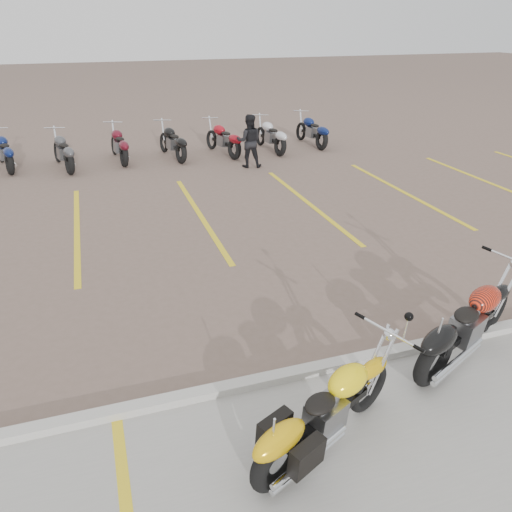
# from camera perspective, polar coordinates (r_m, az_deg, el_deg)

# --- Properties ---
(ground) EXTENTS (100.00, 100.00, 0.00)m
(ground) POSITION_cam_1_polar(r_m,az_deg,el_deg) (8.07, -0.24, -4.99)
(ground) COLOR brown
(ground) RESTS_ON ground
(curb) EXTENTS (60.00, 0.18, 0.12)m
(curb) POSITION_cam_1_polar(r_m,az_deg,el_deg) (6.50, 5.38, -13.07)
(curb) COLOR #ADAAA3
(curb) RESTS_ON ground
(parking_stripes) EXTENTS (38.00, 5.50, 0.01)m
(parking_stripes) POSITION_cam_1_polar(r_m,az_deg,el_deg) (11.57, -6.40, 4.67)
(parking_stripes) COLOR gold
(parking_stripes) RESTS_ON ground
(yellow_cruiser) EXTENTS (1.98, 1.04, 0.88)m
(yellow_cruiser) POSITION_cam_1_polar(r_m,az_deg,el_deg) (5.40, 7.54, -17.56)
(yellow_cruiser) COLOR black
(yellow_cruiser) RESTS_ON ground
(flame_cruiser) EXTENTS (2.18, 1.09, 0.96)m
(flame_cruiser) POSITION_cam_1_polar(r_m,az_deg,el_deg) (7.06, 22.49, -7.57)
(flame_cruiser) COLOR black
(flame_cruiser) RESTS_ON ground
(person_b) EXTENTS (0.90, 0.79, 1.56)m
(person_b) POSITION_cam_1_polar(r_m,az_deg,el_deg) (15.24, -0.80, 13.00)
(person_b) COLOR black
(person_b) RESTS_ON ground
(bg_bike_row) EXTENTS (15.82, 2.08, 1.10)m
(bg_bike_row) POSITION_cam_1_polar(r_m,az_deg,el_deg) (16.37, -18.44, 11.78)
(bg_bike_row) COLOR black
(bg_bike_row) RESTS_ON ground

